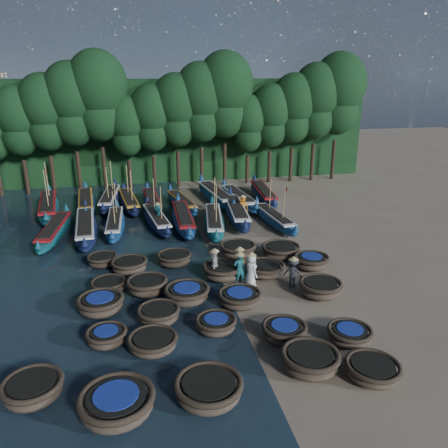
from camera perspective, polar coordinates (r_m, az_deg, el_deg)
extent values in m
plane|color=#7D705B|center=(24.34, -0.83, -6.26)|extent=(120.00, 120.00, 0.00)
cube|color=black|center=(45.64, -6.76, 12.03)|extent=(40.00, 3.00, 10.00)
ellipsoid|color=brown|center=(16.85, -23.65, -19.37)|extent=(2.29, 2.29, 0.68)
torus|color=#372B20|center=(16.67, -23.80, -18.50)|extent=(2.08, 2.08, 0.21)
cylinder|color=black|center=(16.64, -23.82, -18.39)|extent=(1.57, 1.57, 0.06)
ellipsoid|color=brown|center=(15.41, -13.79, -22.10)|extent=(2.31, 2.31, 0.74)
torus|color=#372B20|center=(15.19, -13.90, -21.11)|extent=(2.48, 2.48, 0.22)
cylinder|color=black|center=(15.16, -13.91, -20.98)|extent=(1.89, 1.89, 0.07)
cylinder|color=navy|center=(15.13, -13.92, -20.84)|extent=(1.46, 1.46, 0.04)
ellipsoid|color=brown|center=(15.56, -2.01, -21.04)|extent=(2.68, 2.68, 0.71)
torus|color=#372B20|center=(15.35, -2.03, -20.08)|extent=(2.35, 2.35, 0.22)
cylinder|color=black|center=(15.32, -2.03, -19.96)|extent=(1.79, 1.79, 0.06)
ellipsoid|color=brown|center=(17.04, 11.15, -17.34)|extent=(2.19, 2.19, 0.74)
torus|color=#372B20|center=(16.84, 11.23, -16.39)|extent=(2.20, 2.20, 0.22)
cylinder|color=black|center=(16.82, 11.24, -16.26)|extent=(1.66, 1.66, 0.07)
ellipsoid|color=brown|center=(17.29, 18.80, -17.81)|extent=(2.24, 2.24, 0.59)
torus|color=#372B20|center=(17.14, 18.90, -17.07)|extent=(2.01, 2.01, 0.18)
cylinder|color=black|center=(17.12, 18.92, -16.97)|extent=(1.53, 1.53, 0.05)
ellipsoid|color=brown|center=(18.76, -15.06, -14.22)|extent=(1.93, 1.93, 0.60)
torus|color=#372B20|center=(18.61, -15.13, -13.49)|extent=(1.68, 1.68, 0.18)
cylinder|color=black|center=(18.59, -15.14, -13.39)|extent=(1.26, 1.26, 0.05)
cylinder|color=navy|center=(18.57, -15.15, -13.30)|extent=(0.97, 0.97, 0.04)
ellipsoid|color=brown|center=(18.06, -9.26, -15.21)|extent=(2.01, 2.01, 0.58)
torus|color=#372B20|center=(17.91, -9.31, -14.49)|extent=(2.00, 2.00, 0.17)
cylinder|color=black|center=(17.90, -9.32, -14.40)|extent=(1.53, 1.53, 0.05)
ellipsoid|color=brown|center=(18.96, -1.04, -13.12)|extent=(1.77, 1.77, 0.59)
torus|color=#372B20|center=(18.82, -1.04, -12.41)|extent=(1.78, 1.78, 0.18)
cylinder|color=black|center=(18.80, -1.04, -12.32)|extent=(1.34, 1.34, 0.05)
cylinder|color=navy|center=(18.78, -1.05, -12.23)|extent=(1.03, 1.03, 0.04)
ellipsoid|color=brown|center=(18.60, 7.87, -13.92)|extent=(1.96, 1.96, 0.64)
torus|color=#372B20|center=(18.44, 7.91, -13.13)|extent=(1.89, 1.89, 0.19)
cylinder|color=black|center=(18.42, 7.91, -13.03)|extent=(1.42, 1.42, 0.06)
cylinder|color=navy|center=(18.40, 7.92, -12.93)|extent=(1.10, 1.10, 0.04)
ellipsoid|color=brown|center=(18.97, 16.05, -13.91)|extent=(2.08, 2.08, 0.60)
torus|color=#372B20|center=(18.82, 16.13, -13.18)|extent=(1.85, 1.85, 0.18)
cylinder|color=black|center=(18.80, 16.14, -13.09)|extent=(1.40, 1.40, 0.05)
cylinder|color=navy|center=(18.79, 16.15, -12.99)|extent=(1.07, 1.07, 0.04)
ellipsoid|color=brown|center=(20.99, -15.78, -10.26)|extent=(2.15, 2.15, 0.74)
torus|color=#372B20|center=(20.83, -15.86, -9.42)|extent=(2.16, 2.16, 0.22)
cylinder|color=black|center=(20.81, -15.88, -9.31)|extent=(1.62, 1.62, 0.07)
cylinder|color=navy|center=(20.79, -15.89, -9.20)|extent=(1.25, 1.25, 0.04)
ellipsoid|color=brown|center=(19.75, -8.50, -11.80)|extent=(2.30, 2.30, 0.66)
torus|color=#372B20|center=(19.60, -8.54, -11.01)|extent=(1.91, 1.91, 0.20)
cylinder|color=black|center=(19.58, -8.55, -10.91)|extent=(1.43, 1.43, 0.06)
ellipsoid|color=brown|center=(21.22, -4.86, -9.28)|extent=(2.59, 2.59, 0.71)
torus|color=#372B20|center=(21.06, -4.88, -8.49)|extent=(2.20, 2.20, 0.21)
cylinder|color=black|center=(21.04, -4.88, -8.38)|extent=(1.66, 1.66, 0.06)
cylinder|color=navy|center=(21.02, -4.89, -8.28)|extent=(1.28, 1.28, 0.04)
ellipsoid|color=brown|center=(20.86, 2.07, -9.82)|extent=(2.46, 2.46, 0.65)
torus|color=#372B20|center=(20.72, 2.08, -9.08)|extent=(2.07, 2.07, 0.20)
cylinder|color=black|center=(20.70, 2.08, -8.98)|extent=(1.57, 1.57, 0.06)
cylinder|color=navy|center=(20.68, 2.08, -8.88)|extent=(1.21, 1.21, 0.04)
ellipsoid|color=brown|center=(22.15, 12.45, -8.38)|extent=(2.54, 2.54, 0.73)
torus|color=#372B20|center=(22.00, 12.51, -7.58)|extent=(2.14, 2.14, 0.22)
cylinder|color=black|center=(21.98, 12.52, -7.48)|extent=(1.61, 1.61, 0.07)
ellipsoid|color=brown|center=(22.84, -14.82, -7.92)|extent=(2.04, 2.04, 0.57)
torus|color=#372B20|center=(22.72, -14.88, -7.32)|extent=(1.76, 1.76, 0.17)
cylinder|color=black|center=(22.71, -14.89, -7.24)|extent=(1.33, 1.33, 0.05)
ellipsoid|color=brown|center=(22.20, -9.99, -8.13)|extent=(2.50, 2.50, 0.73)
torus|color=#372B20|center=(22.05, -10.04, -7.34)|extent=(2.06, 2.06, 0.22)
cylinder|color=black|center=(22.03, -10.05, -7.23)|extent=(1.54, 1.54, 0.07)
ellipsoid|color=brown|center=(23.36, -0.18, -6.38)|extent=(2.05, 2.05, 0.74)
torus|color=#372B20|center=(23.22, -0.19, -5.60)|extent=(2.16, 2.16, 0.23)
cylinder|color=black|center=(23.20, -0.19, -5.50)|extent=(1.62, 1.62, 0.07)
ellipsoid|color=brown|center=(23.87, 5.41, -6.05)|extent=(2.62, 2.62, 0.63)
torus|color=#372B20|center=(23.74, 5.43, -5.40)|extent=(2.14, 2.14, 0.19)
cylinder|color=black|center=(23.73, 5.43, -5.31)|extent=(1.64, 1.64, 0.06)
ellipsoid|color=brown|center=(25.02, 11.32, -5.02)|extent=(2.13, 2.13, 0.72)
torus|color=#372B20|center=(24.89, 11.37, -4.31)|extent=(2.01, 2.01, 0.22)
cylinder|color=black|center=(24.87, 11.38, -4.22)|extent=(1.51, 1.51, 0.07)
cylinder|color=navy|center=(24.86, 11.38, -4.13)|extent=(1.16, 1.16, 0.04)
ellipsoid|color=brown|center=(25.82, -15.57, -4.72)|extent=(2.05, 2.05, 0.61)
torus|color=#372B20|center=(25.71, -15.62, -4.13)|extent=(1.72, 1.72, 0.19)
cylinder|color=black|center=(25.70, -15.63, -4.05)|extent=(1.29, 1.29, 0.06)
ellipsoid|color=brown|center=(24.62, -12.24, -5.53)|extent=(2.22, 2.22, 0.70)
torus|color=#372B20|center=(24.48, -12.29, -4.84)|extent=(2.00, 2.00, 0.21)
cylinder|color=black|center=(24.47, -12.30, -4.74)|extent=(1.50, 1.50, 0.06)
ellipsoid|color=brown|center=(25.17, -6.50, -4.68)|extent=(2.25, 2.25, 0.66)
torus|color=#372B20|center=(25.05, -6.52, -4.03)|extent=(1.99, 1.99, 0.20)
cylinder|color=black|center=(25.03, -6.53, -3.94)|extent=(1.50, 1.50, 0.06)
ellipsoid|color=brown|center=(26.19, 1.79, -3.52)|extent=(2.21, 2.21, 0.73)
torus|color=#372B20|center=(26.07, 1.80, -2.82)|extent=(2.22, 2.22, 0.22)
cylinder|color=black|center=(26.05, 1.80, -2.73)|extent=(1.67, 1.67, 0.07)
ellipsoid|color=brown|center=(26.31, 7.40, -3.62)|extent=(2.47, 2.47, 0.69)
torus|color=#372B20|center=(26.19, 7.43, -2.97)|extent=(2.31, 2.31, 0.21)
cylinder|color=black|center=(26.17, 7.44, -2.88)|extent=(1.76, 1.76, 0.06)
ellipsoid|color=#0E5154|center=(31.09, -21.25, -0.94)|extent=(2.06, 7.84, 0.97)
cone|color=#0E5154|center=(34.41, -19.95, 2.17)|extent=(0.43, 0.43, 0.58)
cone|color=#0E5154|center=(27.48, -23.17, -2.44)|extent=(0.43, 0.43, 0.48)
cube|color=maroon|center=(30.97, -21.34, -0.23)|extent=(1.53, 6.07, 0.12)
cube|color=black|center=(30.94, -21.35, -0.09)|extent=(1.21, 5.28, 0.10)
ellipsoid|color=#10163C|center=(30.83, -17.62, -0.59)|extent=(2.20, 8.64, 1.07)
cone|color=#10163C|center=(34.62, -17.70, 2.71)|extent=(0.47, 0.47, 0.64)
cone|color=#10163C|center=(26.69, -17.79, -2.15)|extent=(0.47, 0.47, 0.53)
cube|color=white|center=(30.69, -17.70, 0.20)|extent=(1.63, 6.69, 0.13)
cube|color=black|center=(30.67, -17.72, 0.36)|extent=(1.28, 5.82, 0.11)
ellipsoid|color=navy|center=(31.43, -14.04, -0.03)|extent=(1.50, 7.38, 0.92)
cone|color=navy|center=(34.68, -13.85, 2.79)|extent=(0.40, 0.40, 0.55)
cone|color=navy|center=(27.88, -14.47, -1.30)|extent=(0.40, 0.40, 0.46)
cube|color=white|center=(31.32, -14.10, 0.64)|extent=(1.10, 5.72, 0.11)
cube|color=black|center=(31.29, -14.11, 0.77)|extent=(0.83, 4.98, 0.09)
cylinder|color=#997F4C|center=(32.06, -13.99, 3.10)|extent=(0.06, 0.22, 2.57)
cylinder|color=#997F4C|center=(29.68, -14.21, 1.82)|extent=(0.06, 0.22, 2.57)
plane|color=red|center=(29.37, -14.12, 3.93)|extent=(0.00, 0.32, 0.32)
ellipsoid|color=#10163C|center=(31.71, -8.79, 0.51)|extent=(2.32, 7.60, 0.94)
cone|color=#10163C|center=(34.98, -10.00, 3.23)|extent=(0.41, 0.41, 0.56)
cone|color=#10163C|center=(28.14, -7.40, -0.61)|extent=(0.41, 0.41, 0.47)
cube|color=white|center=(31.59, -8.82, 1.19)|extent=(1.73, 5.88, 0.11)
cube|color=black|center=(31.57, -8.83, 1.32)|extent=(1.39, 5.11, 0.09)
cylinder|color=#997F4C|center=(32.36, -9.14, 3.64)|extent=(0.07, 0.22, 2.62)
cylinder|color=#997F4C|center=(29.97, -8.23, 2.45)|extent=(0.07, 0.22, 2.62)
plane|color=red|center=(29.70, -8.07, 4.59)|extent=(0.00, 0.33, 0.33)
ellipsoid|color=navy|center=(31.48, -5.35, 0.60)|extent=(1.62, 8.19, 1.02)
cone|color=navy|center=(35.09, -6.05, 3.63)|extent=(0.45, 0.45, 0.61)
cone|color=navy|center=(27.53, -4.53, -0.74)|extent=(0.45, 0.45, 0.51)
cube|color=maroon|center=(31.35, -5.37, 1.34)|extent=(1.19, 6.35, 0.12)
cube|color=black|center=(31.33, -5.38, 1.49)|extent=(0.90, 5.53, 0.10)
ellipsoid|color=#0E5154|center=(30.82, -1.31, 0.25)|extent=(2.60, 8.07, 0.99)
cone|color=#0E5154|center=(34.34, -1.57, 3.33)|extent=(0.44, 0.44, 0.60)
cone|color=#0E5154|center=(26.97, -1.00, -1.17)|extent=(0.44, 0.44, 0.50)
cube|color=white|center=(30.69, -1.32, 0.99)|extent=(1.95, 6.24, 0.12)
cube|color=black|center=(30.67, -1.32, 1.13)|extent=(1.56, 5.42, 0.10)
cylinder|color=#997F4C|center=(31.51, -1.24, 3.69)|extent=(0.07, 0.24, 2.78)
cylinder|color=#997F4C|center=(28.93, -1.03, 2.30)|extent=(0.07, 0.24, 2.78)
plane|color=red|center=(28.61, -0.74, 4.63)|extent=(0.00, 0.35, 0.35)
ellipsoid|color=#10163C|center=(32.73, 1.67, 1.45)|extent=(2.46, 8.77, 1.08)
cone|color=#10163C|center=(36.56, 0.80, 4.47)|extent=(0.48, 0.48, 0.65)
cone|color=#10163C|center=(28.56, 2.80, 0.17)|extent=(0.48, 0.48, 0.54)
cube|color=white|center=(32.60, 1.68, 2.21)|extent=(1.83, 6.79, 0.13)
cube|color=black|center=(32.57, 1.68, 2.36)|extent=(1.45, 5.90, 0.11)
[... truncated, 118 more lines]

